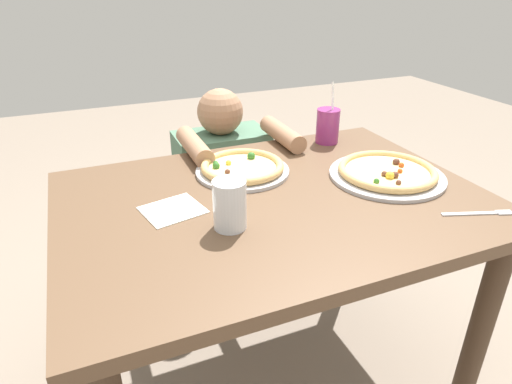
{
  "coord_description": "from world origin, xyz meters",
  "views": [
    {
      "loc": [
        -0.5,
        -1.07,
        1.36
      ],
      "look_at": [
        -0.06,
        -0.0,
        0.78
      ],
      "focal_mm": 31.05,
      "sensor_mm": 36.0,
      "label": 1
    }
  ],
  "objects_px": {
    "pizza_far": "(242,168)",
    "fork": "(481,213)",
    "diner_seated": "(224,201)",
    "drink_cup_colored": "(328,126)",
    "water_cup_clear": "(230,204)",
    "pizza_near": "(387,173)"
  },
  "relations": [
    {
      "from": "diner_seated",
      "to": "fork",
      "type": "bearing_deg",
      "value": -65.1
    },
    {
      "from": "fork",
      "to": "diner_seated",
      "type": "distance_m",
      "value": 1.1
    },
    {
      "from": "drink_cup_colored",
      "to": "fork",
      "type": "distance_m",
      "value": 0.68
    },
    {
      "from": "drink_cup_colored",
      "to": "fork",
      "type": "bearing_deg",
      "value": -81.35
    },
    {
      "from": "pizza_far",
      "to": "drink_cup_colored",
      "type": "height_order",
      "value": "drink_cup_colored"
    },
    {
      "from": "pizza_far",
      "to": "water_cup_clear",
      "type": "distance_m",
      "value": 0.35
    },
    {
      "from": "pizza_far",
      "to": "fork",
      "type": "xyz_separation_m",
      "value": [
        0.51,
        -0.52,
        -0.02
      ]
    },
    {
      "from": "pizza_near",
      "to": "diner_seated",
      "type": "bearing_deg",
      "value": 118.37
    },
    {
      "from": "fork",
      "to": "diner_seated",
      "type": "bearing_deg",
      "value": 114.9
    },
    {
      "from": "pizza_near",
      "to": "water_cup_clear",
      "type": "height_order",
      "value": "water_cup_clear"
    },
    {
      "from": "drink_cup_colored",
      "to": "water_cup_clear",
      "type": "distance_m",
      "value": 0.73
    },
    {
      "from": "drink_cup_colored",
      "to": "water_cup_clear",
      "type": "height_order",
      "value": "drink_cup_colored"
    },
    {
      "from": "pizza_far",
      "to": "water_cup_clear",
      "type": "bearing_deg",
      "value": -116.24
    },
    {
      "from": "pizza_near",
      "to": "diner_seated",
      "type": "height_order",
      "value": "diner_seated"
    },
    {
      "from": "water_cup_clear",
      "to": "diner_seated",
      "type": "height_order",
      "value": "diner_seated"
    },
    {
      "from": "pizza_far",
      "to": "pizza_near",
      "type": "bearing_deg",
      "value": -27.09
    },
    {
      "from": "pizza_near",
      "to": "drink_cup_colored",
      "type": "relative_size",
      "value": 1.6
    },
    {
      "from": "pizza_far",
      "to": "fork",
      "type": "height_order",
      "value": "pizza_far"
    },
    {
      "from": "pizza_far",
      "to": "water_cup_clear",
      "type": "relative_size",
      "value": 2.34
    },
    {
      "from": "pizza_far",
      "to": "diner_seated",
      "type": "height_order",
      "value": "diner_seated"
    },
    {
      "from": "water_cup_clear",
      "to": "fork",
      "type": "distance_m",
      "value": 0.7
    },
    {
      "from": "water_cup_clear",
      "to": "drink_cup_colored",
      "type": "bearing_deg",
      "value": 39.17
    }
  ]
}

